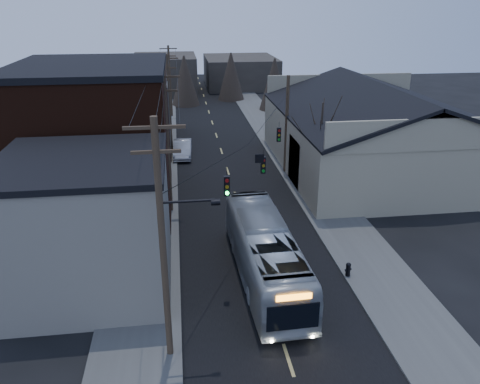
# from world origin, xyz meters

# --- Properties ---
(road_surface) EXTENTS (9.00, 110.00, 0.02)m
(road_surface) POSITION_xyz_m (0.00, 30.00, 0.01)
(road_surface) COLOR black
(road_surface) RESTS_ON ground
(sidewalk_left) EXTENTS (4.00, 110.00, 0.12)m
(sidewalk_left) POSITION_xyz_m (-6.50, 30.00, 0.06)
(sidewalk_left) COLOR #474744
(sidewalk_left) RESTS_ON ground
(sidewalk_right) EXTENTS (4.00, 110.00, 0.12)m
(sidewalk_right) POSITION_xyz_m (6.50, 30.00, 0.06)
(sidewalk_right) COLOR #474744
(sidewalk_right) RESTS_ON ground
(building_clapboard) EXTENTS (8.00, 8.00, 7.00)m
(building_clapboard) POSITION_xyz_m (-9.00, 9.00, 3.50)
(building_clapboard) COLOR #6D655A
(building_clapboard) RESTS_ON ground
(building_brick) EXTENTS (10.00, 12.00, 10.00)m
(building_brick) POSITION_xyz_m (-10.00, 20.00, 5.00)
(building_brick) COLOR black
(building_brick) RESTS_ON ground
(building_left_far) EXTENTS (9.00, 14.00, 7.00)m
(building_left_far) POSITION_xyz_m (-9.50, 36.00, 3.50)
(building_left_far) COLOR #302B26
(building_left_far) RESTS_ON ground
(warehouse) EXTENTS (16.16, 20.60, 7.73)m
(warehouse) POSITION_xyz_m (13.00, 25.00, 2.70)
(warehouse) COLOR gray
(warehouse) RESTS_ON ground
(building_far_left) EXTENTS (10.00, 12.00, 6.00)m
(building_far_left) POSITION_xyz_m (-6.00, 65.00, 3.00)
(building_far_left) COLOR #302B26
(building_far_left) RESTS_ON ground
(building_far_right) EXTENTS (12.00, 14.00, 5.00)m
(building_far_right) POSITION_xyz_m (7.00, 70.00, 2.50)
(building_far_right) COLOR #302B26
(building_far_right) RESTS_ON ground
(bare_tree) EXTENTS (0.40, 0.40, 7.20)m
(bare_tree) POSITION_xyz_m (6.50, 20.00, 3.60)
(bare_tree) COLOR black
(bare_tree) RESTS_ON ground
(utility_lines) EXTENTS (11.24, 45.28, 10.50)m
(utility_lines) POSITION_xyz_m (-3.11, 24.14, 4.95)
(utility_lines) COLOR #382B1E
(utility_lines) RESTS_ON ground
(bus) EXTENTS (3.05, 11.59, 3.21)m
(bus) POSITION_xyz_m (0.13, 8.40, 1.60)
(bus) COLOR #9DA3A8
(bus) RESTS_ON ground
(parked_car) EXTENTS (1.92, 4.88, 1.58)m
(parked_car) POSITION_xyz_m (-3.90, 30.75, 0.79)
(parked_car) COLOR #A9AAB1
(parked_car) RESTS_ON ground
(fire_hydrant) EXTENTS (0.40, 0.28, 0.81)m
(fire_hydrant) POSITION_xyz_m (4.70, 7.86, 0.55)
(fire_hydrant) COLOR black
(fire_hydrant) RESTS_ON sidewalk_right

